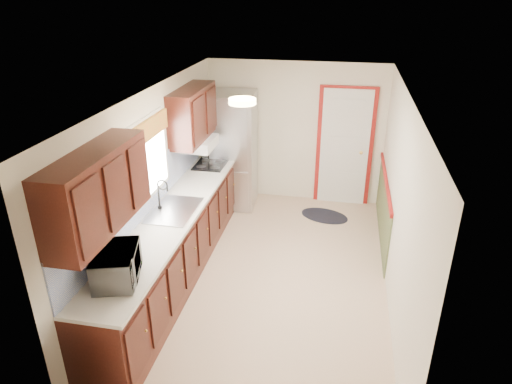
% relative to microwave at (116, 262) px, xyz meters
% --- Properties ---
extents(room_shell, '(3.20, 5.20, 2.52)m').
position_rel_microwave_xyz_m(room_shell, '(1.20, 1.69, 0.07)').
color(room_shell, '#CFB092').
rests_on(room_shell, ground).
extents(kitchen_run, '(0.63, 4.00, 2.20)m').
position_rel_microwave_xyz_m(kitchen_run, '(-0.04, 1.40, -0.32)').
color(kitchen_run, black).
rests_on(kitchen_run, ground).
extents(back_wall_trim, '(1.12, 2.30, 2.08)m').
position_rel_microwave_xyz_m(back_wall_trim, '(2.19, 3.90, -0.24)').
color(back_wall_trim, maroon).
rests_on(back_wall_trim, ground).
extents(ceiling_fixture, '(0.30, 0.30, 0.06)m').
position_rel_microwave_xyz_m(ceiling_fixture, '(0.90, 1.49, 1.23)').
color(ceiling_fixture, '#FFD88C').
rests_on(ceiling_fixture, room_shell).
extents(microwave, '(0.47, 0.64, 0.39)m').
position_rel_microwave_xyz_m(microwave, '(0.00, 0.00, 0.00)').
color(microwave, white).
rests_on(microwave, kitchen_run).
extents(refrigerator, '(0.85, 0.83, 1.94)m').
position_rel_microwave_xyz_m(refrigerator, '(0.18, 3.74, -0.16)').
color(refrigerator, '#B7B7BC').
rests_on(refrigerator, ground).
extents(rug, '(0.91, 0.73, 0.01)m').
position_rel_microwave_xyz_m(rug, '(1.81, 3.52, -1.13)').
color(rug, black).
rests_on(rug, ground).
extents(cooktop, '(0.46, 0.55, 0.02)m').
position_rel_microwave_xyz_m(cooktop, '(0.01, 3.09, -0.18)').
color(cooktop, black).
rests_on(cooktop, kitchen_run).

